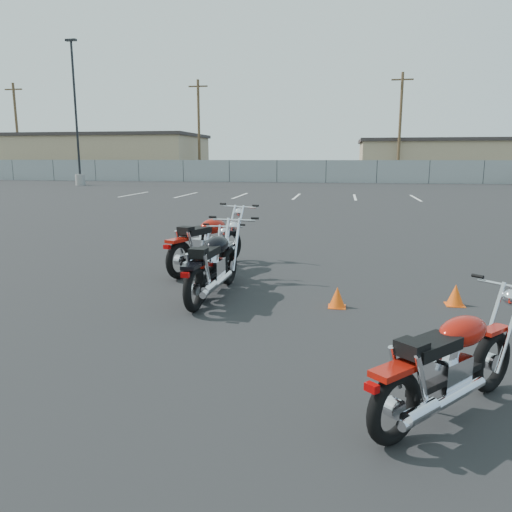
% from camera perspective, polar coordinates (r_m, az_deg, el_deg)
% --- Properties ---
extents(ground, '(120.00, 120.00, 0.00)m').
position_cam_1_polar(ground, '(6.61, -2.61, -6.48)').
color(ground, black).
rests_on(ground, ground).
extents(motorcycle_front_red, '(1.26, 2.25, 1.12)m').
position_cam_1_polar(motorcycle_front_red, '(8.99, -5.62, 1.56)').
color(motorcycle_front_red, black).
rests_on(motorcycle_front_red, ground).
extents(motorcycle_second_black, '(0.84, 2.18, 1.07)m').
position_cam_1_polar(motorcycle_second_black, '(7.23, -4.89, -0.98)').
color(motorcycle_second_black, black).
rests_on(motorcycle_second_black, ground).
extents(motorcycle_third_red, '(0.72, 1.87, 0.91)m').
position_cam_1_polar(motorcycle_third_red, '(7.64, -4.96, -0.86)').
color(motorcycle_third_red, black).
rests_on(motorcycle_third_red, ground).
extents(motorcycle_rear_red, '(1.59, 1.67, 0.95)m').
position_cam_1_polar(motorcycle_rear_red, '(4.23, 21.24, -11.44)').
color(motorcycle_rear_red, black).
rests_on(motorcycle_rear_red, ground).
extents(training_cone_near, '(0.24, 0.24, 0.28)m').
position_cam_1_polar(training_cone_near, '(6.89, 9.26, -4.66)').
color(training_cone_near, '#FF560D').
rests_on(training_cone_near, ground).
extents(training_cone_far, '(0.25, 0.25, 0.30)m').
position_cam_1_polar(training_cone_far, '(7.42, 21.83, -4.14)').
color(training_cone_far, '#FF560D').
rests_on(training_cone_far, ground).
extents(light_pole_west, '(0.80, 0.70, 10.12)m').
position_cam_1_polar(light_pole_west, '(39.17, -19.65, 11.46)').
color(light_pole_west, gray).
rests_on(light_pole_west, ground).
extents(chainlink_fence, '(80.06, 0.06, 1.80)m').
position_cam_1_polar(chainlink_fence, '(41.19, 8.01, 9.55)').
color(chainlink_fence, gray).
rests_on(chainlink_fence, ground).
extents(tan_building_west, '(18.40, 10.40, 4.30)m').
position_cam_1_polar(tan_building_west, '(53.52, -16.39, 10.92)').
color(tan_building_west, tan).
rests_on(tan_building_west, ground).
extents(tan_building_east, '(14.40, 9.40, 3.70)m').
position_cam_1_polar(tan_building_east, '(50.89, 19.91, 10.38)').
color(tan_building_east, tan).
rests_on(tan_building_east, ground).
extents(utility_pole_a, '(1.80, 0.24, 9.00)m').
position_cam_1_polar(utility_pole_a, '(55.04, -25.65, 12.92)').
color(utility_pole_a, '#4D3823').
rests_on(utility_pole_a, ground).
extents(utility_pole_b, '(1.80, 0.24, 9.00)m').
position_cam_1_polar(utility_pole_b, '(48.12, -6.55, 14.32)').
color(utility_pole_b, '#4D3823').
rests_on(utility_pole_b, ground).
extents(utility_pole_c, '(1.80, 0.24, 9.00)m').
position_cam_1_polar(utility_pole_c, '(45.47, 16.14, 14.15)').
color(utility_pole_c, '#4D3823').
rests_on(utility_pole_c, ground).
extents(parking_line_stripes, '(15.12, 4.00, 0.01)m').
position_cam_1_polar(parking_line_stripes, '(26.51, 1.40, 6.86)').
color(parking_line_stripes, silver).
rests_on(parking_line_stripes, ground).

